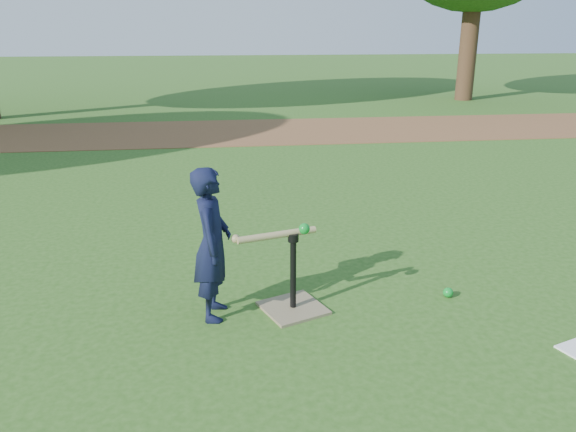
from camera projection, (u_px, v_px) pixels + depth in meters
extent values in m
plane|color=#285116|center=(318.00, 299.00, 4.44)|extent=(80.00, 80.00, 0.00)
cube|color=brown|center=(253.00, 131.00, 11.48)|extent=(24.00, 3.00, 0.01)
imported|color=black|center=(212.00, 244.00, 4.01)|extent=(0.32, 0.44, 1.13)
sphere|color=#0C8925|center=(448.00, 292.00, 4.45)|extent=(0.08, 0.08, 0.08)
cube|color=#807151|center=(293.00, 308.00, 4.27)|extent=(0.56, 0.56, 0.02)
cylinder|color=black|center=(293.00, 273.00, 4.18)|extent=(0.05, 0.05, 0.55)
cylinder|color=black|center=(293.00, 238.00, 4.08)|extent=(0.08, 0.08, 0.06)
cylinder|color=tan|center=(277.00, 235.00, 4.04)|extent=(0.59, 0.21, 0.05)
sphere|color=tan|center=(236.00, 239.00, 3.97)|extent=(0.06, 0.06, 0.06)
sphere|color=#0C8925|center=(304.00, 229.00, 4.00)|extent=(0.08, 0.08, 0.08)
cylinder|color=#382316|center=(469.00, 39.00, 15.95)|extent=(0.50, 0.50, 3.42)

